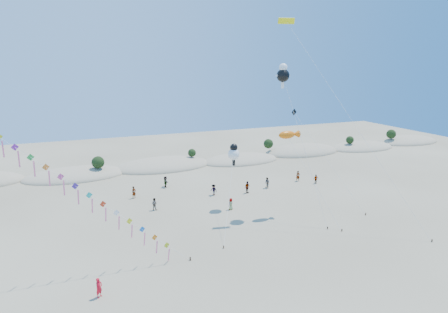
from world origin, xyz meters
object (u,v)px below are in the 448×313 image
at_px(flyer_foreground, 99,288).
at_px(kite_train, 17,149).
at_px(fish_kite, 289,135).
at_px(parafoil_kite, 290,27).

bearing_deg(flyer_foreground, kite_train, 89.45).
xyz_separation_m(kite_train, flyer_foreground, (5.56, -5.76, -11.33)).
bearing_deg(fish_kite, kite_train, -170.19).
bearing_deg(flyer_foreground, fish_kite, -20.63).
distance_m(parafoil_kite, flyer_foreground, 36.31).
distance_m(kite_train, parafoil_kite, 33.57).
relative_size(kite_train, fish_kite, 2.51).
distance_m(fish_kite, parafoil_kite, 13.46).
bearing_deg(fish_kite, parafoil_kite, 76.17).
relative_size(fish_kite, parafoil_kite, 0.44).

